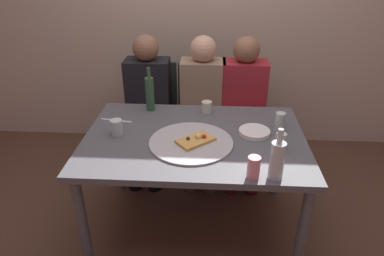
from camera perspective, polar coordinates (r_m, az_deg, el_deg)
name	(u,v)px	position (r m, az deg, el deg)	size (l,w,h in m)	color
ground_plane	(194,225)	(2.61, 0.37, -15.58)	(8.00, 8.00, 0.00)	#513828
back_wall	(203,6)	(3.28, 1.79, 19.22)	(6.00, 0.10, 2.60)	#BCA893
dining_table	(195,147)	(2.21, 0.42, -3.19)	(1.37, 0.94, 0.73)	#4C4C51
pizza_tray	(191,142)	(2.10, -0.16, -2.34)	(0.51, 0.51, 0.01)	#ADADB2
pizza_slice_last	(196,140)	(2.09, 0.62, -1.92)	(0.25, 0.24, 0.05)	tan
wine_bottle	(150,93)	(2.49, -6.89, 5.63)	(0.06, 0.06, 0.31)	#2D5133
beer_bottle	(277,160)	(1.80, 13.70, -5.03)	(0.07, 0.07, 0.28)	#B2BCC1
tumbler_near	(207,107)	(2.46, 2.40, 3.42)	(0.07, 0.07, 0.08)	beige
tumbler_far	(117,127)	(2.22, -12.20, 0.11)	(0.07, 0.07, 0.10)	#B7C6BC
wine_glass	(281,141)	(2.08, 14.23, -2.10)	(0.06, 0.06, 0.10)	#B7C6BC
short_glass	(280,121)	(2.30, 14.14, 1.07)	(0.06, 0.06, 0.12)	#B7C6BC
soda_can	(254,167)	(1.80, 10.02, -6.36)	(0.07, 0.07, 0.12)	pink
plate_stack	(254,132)	(2.23, 10.13, -0.64)	(0.20, 0.20, 0.03)	white
table_knife	(116,121)	(2.41, -12.32, 1.19)	(0.22, 0.02, 0.01)	#B7B7BC
chair_left	(151,108)	(3.09, -6.73, 3.20)	(0.44, 0.44, 0.90)	#2D3833
chair_middle	(203,110)	(3.05, 1.73, 3.01)	(0.44, 0.44, 0.90)	#2D3833
chair_right	(241,111)	(3.06, 8.06, 2.83)	(0.44, 0.44, 0.90)	#2D3833
guest_in_sweater	(147,102)	(2.90, -7.36, 4.24)	(0.36, 0.56, 1.17)	black
guest_in_beanie	(202,103)	(2.86, 1.67, 4.06)	(0.36, 0.56, 1.17)	#937A60
guest_by_wall	(244,104)	(2.87, 8.42, 3.85)	(0.36, 0.56, 1.17)	maroon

